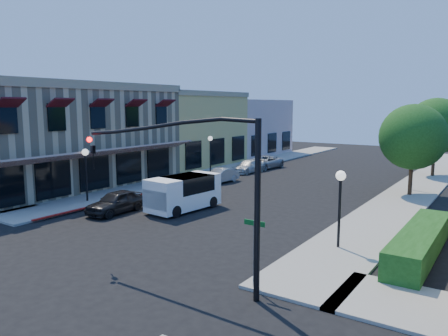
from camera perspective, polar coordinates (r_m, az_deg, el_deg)
The scene contains 21 objects.
ground at distance 19.12m, azimuth -20.04°, elevation -11.85°, with size 120.00×120.00×0.00m, color black.
sidewalk_left at distance 44.62m, azimuth 1.69°, elevation 0.09°, with size 3.50×50.00×0.12m, color gray.
sidewalk_right at distance 38.43m, azimuth 24.39°, elevation -1.99°, with size 3.50×50.00×0.12m, color gray.
curb_red_strip at distance 29.10m, azimuth -15.41°, elevation -4.76°, with size 0.25×10.00×0.06m, color maroon.
corner_brick_building at distance 37.06m, azimuth -20.84°, elevation 4.01°, with size 11.77×18.20×8.10m.
yellow_stucco_building at distance 47.39m, azimuth -5.90°, elevation 5.07°, with size 10.00×12.00×7.60m, color tan.
pink_stucco_building at distance 57.14m, azimuth 1.82°, elevation 5.35°, with size 10.00×12.00×7.00m, color beige.
hedge at distance 20.68m, azimuth 24.14°, elevation -10.55°, with size 1.40×8.00×1.10m, color #174413.
street_tree_a at distance 33.04m, azimuth 23.46°, elevation 3.74°, with size 4.56×4.56×6.48m.
street_tree_b at distance 42.88m, azimuth 25.93°, elevation 4.95°, with size 4.94×4.94×7.02m.
signal_mast_arm at distance 15.02m, azimuth -2.72°, elevation -0.66°, with size 8.01×0.39×6.00m.
street_name_sign at distance 15.28m, azimuth 3.97°, elevation -9.73°, with size 0.80×0.06×2.50m.
lamppost_left_near at distance 29.85m, azimuth -17.63°, elevation 0.81°, with size 0.44×0.44×3.57m.
lamppost_left_far at distance 40.04m, azimuth -1.80°, elevation 3.00°, with size 0.44×0.44×3.57m.
lamppost_right_near at distance 19.79m, azimuth 14.95°, elevation -2.73°, with size 0.44×0.44×3.57m.
lamppost_right_far at distance 35.18m, azimuth 23.44°, elevation 1.59°, with size 0.44×0.44×3.57m.
white_van at distance 26.73m, azimuth -5.38°, elevation -2.98°, with size 2.48×4.90×2.10m.
parked_car_a at distance 26.86m, azimuth -13.90°, elevation -4.31°, with size 1.59×3.95×1.35m, color black.
parked_car_b at distance 36.08m, azimuth -0.48°, elevation -1.01°, with size 1.25×3.59×1.18m, color #A0A4A5.
parked_car_c at distance 41.54m, azimuth 3.20°, elevation 0.21°, with size 1.66×4.08×1.18m, color silver.
parked_car_d at distance 44.29m, azimuth 5.30°, elevation 0.76°, with size 2.14×4.64×1.29m, color #9C9EA1.
Camera 1 is at (14.69, -10.43, 6.42)m, focal length 35.00 mm.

